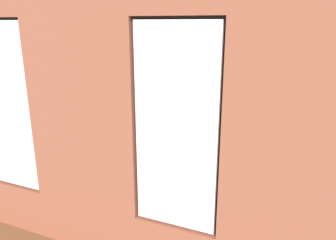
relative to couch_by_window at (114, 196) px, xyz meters
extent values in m
cube|color=brown|center=(-0.08, -2.20, -0.38)|extent=(6.65, 6.47, 0.10)
cube|color=#9E5138|center=(-2.37, 0.65, 1.22)|extent=(1.47, 0.16, 3.10)
cube|color=#9E5138|center=(-0.08, 0.65, 1.22)|extent=(1.33, 0.16, 3.10)
cube|color=white|center=(-1.19, 0.69, 1.31)|extent=(0.83, 0.03, 2.01)
cube|color=#38281E|center=(-1.19, 0.63, 1.31)|extent=(0.89, 0.04, 2.07)
cube|color=#9E5138|center=(1.03, 0.65, -0.03)|extent=(0.89, 0.16, 0.61)
cube|color=white|center=(1.03, 0.69, 1.31)|extent=(0.83, 0.03, 2.01)
cube|color=#38281E|center=(1.03, 0.63, 1.31)|extent=(0.89, 0.04, 2.07)
cube|color=tan|center=(-0.08, 0.55, 0.25)|extent=(3.30, 0.24, 0.06)
cube|color=black|center=(-0.08, 0.56, 1.45)|extent=(0.40, 0.03, 0.57)
cube|color=teal|center=(-0.08, 0.54, 1.45)|extent=(0.34, 0.01, 0.51)
cube|color=white|center=(2.89, -2.00, 1.22)|extent=(0.10, 5.47, 3.10)
cube|color=black|center=(0.00, -0.05, -0.12)|extent=(2.10, 0.85, 0.42)
cube|color=black|center=(0.00, 0.27, 0.28)|extent=(2.10, 0.24, 0.38)
cube|color=black|center=(-0.94, -0.05, 0.19)|extent=(0.22, 0.85, 0.24)
cube|color=black|center=(0.94, -0.05, 0.19)|extent=(0.22, 0.85, 0.24)
cube|color=black|center=(-0.55, -0.09, 0.15)|extent=(0.51, 0.65, 0.12)
cube|color=black|center=(0.00, -0.09, 0.15)|extent=(0.51, 0.65, 0.12)
cube|color=black|center=(0.55, -0.09, 0.15)|extent=(0.51, 0.65, 0.12)
cube|color=black|center=(-2.35, -1.43, -0.12)|extent=(0.99, 1.97, 0.42)
cube|color=black|center=(-2.68, -1.40, 0.28)|extent=(0.38, 1.93, 0.38)
cube|color=black|center=(-2.42, -2.27, 0.19)|extent=(0.86, 0.28, 0.24)
cube|color=black|center=(-2.29, -0.58, 0.19)|extent=(0.86, 0.28, 0.24)
cube|color=black|center=(-2.34, -1.80, 0.15)|extent=(0.70, 0.73, 0.12)
cube|color=black|center=(-2.29, -1.06, 0.15)|extent=(0.70, 0.73, 0.12)
cube|color=olive|center=(0.10, -2.15, 0.11)|extent=(1.31, 0.76, 0.04)
cube|color=olive|center=(-0.50, -2.47, -0.12)|extent=(0.07, 0.07, 0.41)
cube|color=olive|center=(0.69, -2.47, -0.12)|extent=(0.07, 0.07, 0.41)
cube|color=olive|center=(-0.50, -1.83, -0.12)|extent=(0.07, 0.07, 0.41)
cube|color=olive|center=(0.69, -1.83, -0.12)|extent=(0.07, 0.07, 0.41)
cylinder|color=#4C4C51|center=(0.00, -2.04, 0.18)|extent=(0.09, 0.09, 0.10)
cylinder|color=gray|center=(0.49, -2.04, 0.17)|extent=(0.13, 0.13, 0.09)
sphere|color=#3D8E42|center=(0.49, -2.04, 0.29)|extent=(0.15, 0.15, 0.15)
cube|color=#B2B2B7|center=(0.10, -2.15, 0.14)|extent=(0.10, 0.18, 0.02)
cube|color=#59595B|center=(-0.27, -2.28, 0.14)|extent=(0.07, 0.17, 0.02)
cube|color=black|center=(2.59, -1.62, -0.08)|extent=(1.22, 0.42, 0.51)
cube|color=black|center=(2.59, -1.62, 0.20)|extent=(0.51, 0.20, 0.05)
cube|color=black|center=(2.59, -1.62, 0.26)|extent=(0.06, 0.04, 0.06)
cube|color=black|center=(2.59, -1.62, 0.61)|extent=(1.15, 0.04, 0.64)
cube|color=black|center=(2.59, -1.64, 0.61)|extent=(1.10, 0.01, 0.59)
cylinder|color=olive|center=(0.26, -4.27, -0.19)|extent=(0.53, 0.53, 0.28)
ellipsoid|color=silver|center=(0.26, -4.27, 0.16)|extent=(1.17, 1.17, 0.47)
ellipsoid|color=navy|center=(0.35, -4.27, 0.27)|extent=(0.44, 0.44, 0.18)
cylinder|color=brown|center=(-2.55, -4.44, -0.19)|extent=(0.30, 0.30, 0.28)
cylinder|color=brown|center=(-2.55, -4.44, 0.09)|extent=(0.05, 0.05, 0.28)
cone|color=#337F38|center=(-2.31, -4.41, 0.49)|extent=(0.57, 0.18, 0.60)
cone|color=#337F38|center=(-2.40, -4.25, 0.49)|extent=(0.45, 0.50, 0.59)
cone|color=#337F38|center=(-2.68, -4.19, 0.45)|extent=(0.38, 0.60, 0.53)
cone|color=#337F38|center=(-2.80, -4.41, 0.49)|extent=(0.58, 0.16, 0.59)
cone|color=#337F38|center=(-2.63, -4.65, 0.51)|extent=(0.29, 0.53, 0.63)
cone|color=#337F38|center=(-2.47, -4.61, 0.53)|extent=(0.30, 0.47, 0.66)
cylinder|color=#47423D|center=(1.23, 0.10, -0.19)|extent=(0.29, 0.29, 0.27)
cylinder|color=brown|center=(1.23, 0.10, -0.02)|extent=(0.04, 0.04, 0.08)
ellipsoid|color=#286B2D|center=(1.23, 0.10, 0.24)|extent=(0.46, 0.46, 0.43)
cylinder|color=#9E5638|center=(2.29, -4.39, -0.18)|extent=(0.29, 0.29, 0.31)
cylinder|color=brown|center=(2.29, -4.39, 0.03)|extent=(0.04, 0.04, 0.11)
ellipsoid|color=#337F38|center=(2.29, -4.39, 0.33)|extent=(0.64, 0.64, 0.49)
cylinder|color=#9E5638|center=(-1.50, -0.05, -0.16)|extent=(0.31, 0.31, 0.33)
cylinder|color=brown|center=(-1.50, -0.05, 0.21)|extent=(0.06, 0.06, 0.41)
cone|color=#286B2D|center=(-1.32, -0.08, 0.70)|extent=(0.47, 0.18, 0.65)
cone|color=#286B2D|center=(-1.48, 0.15, 0.69)|extent=(0.17, 0.50, 0.63)
cone|color=#286B2D|center=(-1.69, 0.14, 0.62)|extent=(0.52, 0.51, 0.52)
cone|color=#286B2D|center=(-1.73, -0.16, 0.65)|extent=(0.57, 0.35, 0.56)
cone|color=#286B2D|center=(-1.41, -0.28, 0.65)|extent=(0.32, 0.58, 0.56)
cylinder|color=#47423D|center=(-2.00, -2.83, -0.22)|extent=(0.22, 0.22, 0.21)
cylinder|color=brown|center=(-2.00, -2.83, -0.03)|extent=(0.03, 0.03, 0.17)
ellipsoid|color=#1E5B28|center=(-2.00, -2.83, 0.18)|extent=(0.41, 0.41, 0.25)
cylinder|color=#47423D|center=(-1.20, -3.38, -0.26)|extent=(0.16, 0.16, 0.15)
cylinder|color=brown|center=(-1.20, -3.38, -0.11)|extent=(0.02, 0.02, 0.14)
ellipsoid|color=#3D8E42|center=(-1.20, -3.38, 0.11)|extent=(0.36, 0.36, 0.29)
cone|color=#3D8E42|center=(-2.37, 0.14, 0.47)|extent=(0.48, 0.20, 0.55)
cone|color=#3D8E42|center=(-2.52, 0.29, 0.46)|extent=(0.20, 0.50, 0.54)
cone|color=#3D8E42|center=(-2.59, -0.14, 0.42)|extent=(0.20, 0.56, 0.46)
camera|label=1|loc=(-2.28, 3.39, 2.28)|focal=35.00mm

